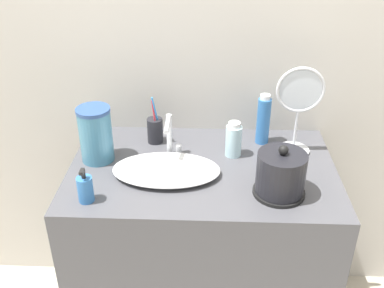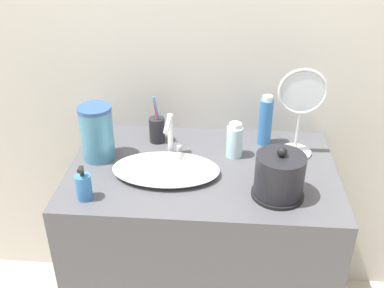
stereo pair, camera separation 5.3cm
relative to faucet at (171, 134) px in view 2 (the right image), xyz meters
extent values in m
cube|color=beige|center=(0.13, 0.26, 0.34)|extent=(6.00, 0.04, 2.60)
cube|color=#4C4C51|center=(0.13, -0.08, -0.53)|extent=(1.01, 0.63, 0.86)
ellipsoid|color=white|center=(-0.01, -0.13, -0.08)|extent=(0.40, 0.24, 0.04)
cylinder|color=silver|center=(-0.01, 0.02, -0.01)|extent=(0.02, 0.02, 0.17)
cylinder|color=silver|center=(-0.01, -0.05, 0.07)|extent=(0.02, 0.13, 0.02)
cylinder|color=silver|center=(0.03, 0.02, -0.08)|extent=(0.02, 0.02, 0.04)
cylinder|color=black|center=(0.39, -0.23, -0.09)|extent=(0.18, 0.18, 0.01)
cylinder|color=black|center=(0.39, -0.23, -0.02)|extent=(0.17, 0.17, 0.16)
sphere|color=black|center=(0.39, -0.23, 0.08)|extent=(0.03, 0.03, 0.03)
cylinder|color=#232328|center=(-0.07, 0.11, -0.04)|extent=(0.06, 0.06, 0.10)
cylinder|color=#E5333F|center=(-0.07, 0.10, 0.02)|extent=(0.02, 0.01, 0.15)
cylinder|color=#338CE0|center=(-0.06, 0.11, 0.03)|extent=(0.03, 0.03, 0.17)
cylinder|color=#3370B7|center=(-0.26, -0.30, -0.05)|extent=(0.05, 0.05, 0.09)
cylinder|color=black|center=(-0.26, -0.30, 0.01)|extent=(0.01, 0.01, 0.02)
cube|color=black|center=(-0.26, -0.31, 0.03)|extent=(0.01, 0.03, 0.01)
cylinder|color=#3370B7|center=(0.37, 0.13, 0.00)|extent=(0.05, 0.05, 0.19)
cylinder|color=white|center=(0.37, 0.13, 0.11)|extent=(0.04, 0.04, 0.02)
cylinder|color=silver|center=(0.24, 0.02, -0.03)|extent=(0.06, 0.06, 0.13)
cylinder|color=white|center=(0.24, 0.02, 0.04)|extent=(0.05, 0.05, 0.02)
cylinder|color=silver|center=(0.49, 0.06, -0.09)|extent=(0.13, 0.13, 0.01)
cylinder|color=silver|center=(0.49, 0.06, 0.00)|extent=(0.01, 0.01, 0.17)
torus|color=silver|center=(0.49, 0.06, 0.17)|extent=(0.18, 0.01, 0.18)
cylinder|color=silver|center=(0.49, 0.06, 0.17)|extent=(0.16, 0.00, 0.16)
cylinder|color=teal|center=(-0.28, -0.03, 0.00)|extent=(0.12, 0.12, 0.20)
cylinder|color=#2D4C84|center=(-0.28, -0.03, 0.11)|extent=(0.13, 0.13, 0.01)
camera|label=1|loc=(0.14, -1.51, 0.82)|focal=42.00mm
camera|label=2|loc=(0.20, -1.50, 0.82)|focal=42.00mm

